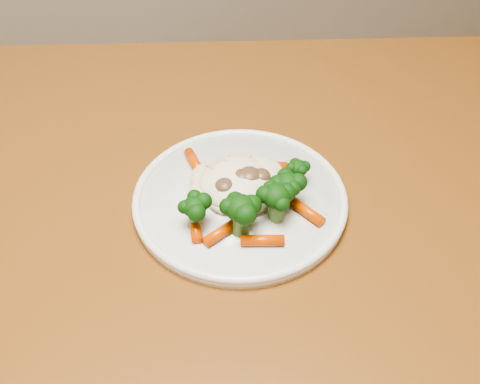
{
  "coord_description": "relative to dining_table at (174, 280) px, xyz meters",
  "views": [
    {
      "loc": [
        -0.38,
        -0.18,
        1.24
      ],
      "look_at": [
        -0.26,
        0.29,
        0.77
      ],
      "focal_mm": 45.0,
      "sensor_mm": 36.0,
      "label": 1
    }
  ],
  "objects": [
    {
      "name": "dining_table",
      "position": [
        0.0,
        0.0,
        0.0
      ],
      "size": [
        1.31,
        1.01,
        0.75
      ],
      "rotation": [
        0.0,
        0.0,
        -0.21
      ],
      "color": "brown",
      "rests_on": "ground"
    },
    {
      "name": "plate",
      "position": [
        0.09,
        0.01,
        0.11
      ],
      "size": [
        0.24,
        0.24,
        0.01
      ],
      "primitive_type": "cylinder",
      "color": "white",
      "rests_on": "dining_table"
    },
    {
      "name": "meal",
      "position": [
        0.09,
        -0.0,
        0.13
      ],
      "size": [
        0.16,
        0.17,
        0.05
      ],
      "color": "#F3E8C2",
      "rests_on": "plate"
    }
  ]
}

